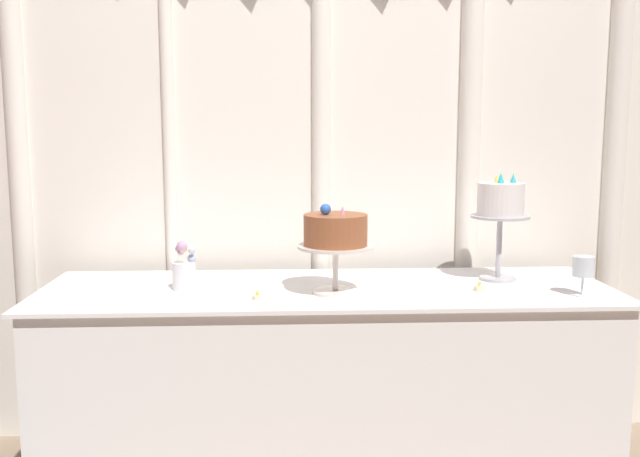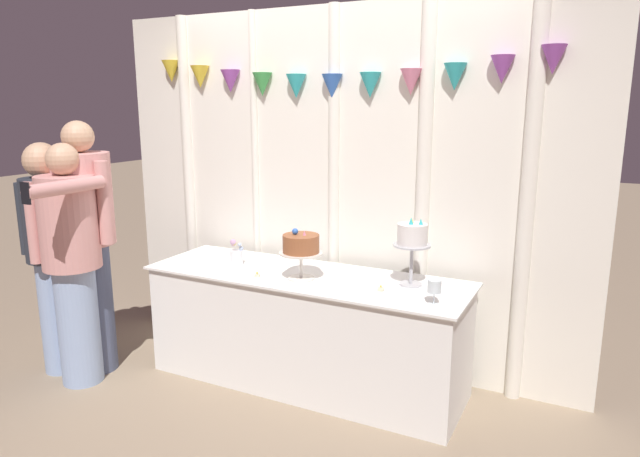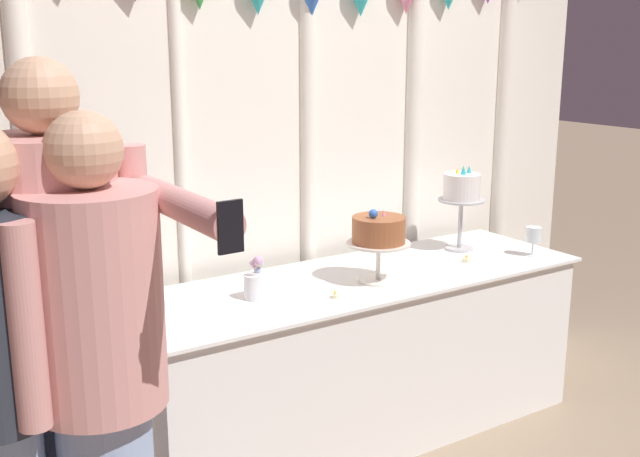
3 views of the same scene
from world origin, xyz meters
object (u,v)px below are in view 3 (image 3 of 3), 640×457
at_px(cake_table, 359,356).
at_px(tealight_far_left, 335,296).
at_px(flower_vase, 255,282).
at_px(wine_glass, 533,235).
at_px(cake_display_nearright, 462,191).
at_px(tealight_near_left, 466,260).
at_px(guest_girl_blue_dress, 101,379).
at_px(guest_man_pink_jacket, 61,338).
at_px(cake_display_nearleft, 378,233).

xyz_separation_m(cake_table, tealight_far_left, (-0.25, -0.18, 0.39)).
bearing_deg(flower_vase, wine_glass, -6.71).
bearing_deg(tealight_far_left, cake_display_nearright, 16.41).
height_order(wine_glass, flower_vase, flower_vase).
bearing_deg(cake_table, wine_glass, -11.34).
relative_size(cake_table, cake_display_nearright, 5.04).
bearing_deg(flower_vase, cake_display_nearright, 5.03).
height_order(tealight_far_left, tealight_near_left, tealight_near_left).
bearing_deg(tealight_near_left, tealight_far_left, -173.56).
height_order(cake_display_nearright, tealight_far_left, cake_display_nearright).
distance_m(cake_table, wine_glass, 1.03).
xyz_separation_m(cake_display_nearright, wine_glass, (0.22, -0.27, -0.19)).
relative_size(wine_glass, guest_girl_blue_dress, 0.09).
xyz_separation_m(cake_table, guest_man_pink_jacket, (-1.41, -0.48, 0.56)).
bearing_deg(cake_display_nearleft, tealight_near_left, 0.80).
xyz_separation_m(cake_display_nearleft, guest_girl_blue_dress, (-1.38, -0.57, -0.10)).
height_order(tealight_far_left, guest_girl_blue_dress, guest_girl_blue_dress).
height_order(wine_glass, tealight_near_left, wine_glass).
relative_size(cake_display_nearleft, wine_glass, 2.29).
bearing_deg(guest_man_pink_jacket, guest_girl_blue_dress, -73.41).
bearing_deg(wine_glass, cake_display_nearright, 128.74).
xyz_separation_m(cake_table, cake_display_nearright, (0.68, 0.09, 0.67)).
xyz_separation_m(cake_table, cake_display_nearleft, (0.02, -0.10, 0.59)).
relative_size(cake_table, guest_girl_blue_dress, 1.33).
distance_m(flower_vase, tealight_near_left, 1.09).
relative_size(wine_glass, guest_man_pink_jacket, 0.08).
xyz_separation_m(wine_glass, tealight_near_left, (-0.34, 0.09, -0.09)).
height_order(cake_display_nearleft, flower_vase, cake_display_nearleft).
bearing_deg(guest_man_pink_jacket, flower_vase, 28.07).
bearing_deg(tealight_near_left, guest_man_pink_jacket, -168.66).
bearing_deg(tealight_far_left, wine_glass, 0.01).
height_order(cake_table, wine_glass, wine_glass).
xyz_separation_m(tealight_near_left, guest_girl_blue_dress, (-1.91, -0.58, 0.11)).
bearing_deg(cake_display_nearleft, flower_vase, 171.30).
bearing_deg(cake_table, guest_man_pink_jacket, -161.10).
relative_size(cake_table, flower_vase, 11.33).
xyz_separation_m(wine_glass, tealight_far_left, (-1.15, -0.00, -0.09)).
height_order(wine_glass, tealight_far_left, wine_glass).
height_order(cake_table, guest_man_pink_jacket, guest_man_pink_jacket).
xyz_separation_m(wine_glass, guest_man_pink_jacket, (-2.31, -0.30, 0.08)).
bearing_deg(cake_table, tealight_far_left, -144.54).
relative_size(cake_table, tealight_far_left, 58.41).
bearing_deg(cake_display_nearleft, cake_display_nearright, 16.24).
relative_size(flower_vase, tealight_near_left, 4.65).
bearing_deg(cake_display_nearright, cake_table, -172.11).
distance_m(cake_table, cake_display_nearleft, 0.60).
height_order(cake_display_nearright, tealight_near_left, cake_display_nearright).
distance_m(cake_table, cake_display_nearright, 0.96).
bearing_deg(cake_display_nearleft, wine_glass, -5.45).
height_order(flower_vase, tealight_far_left, flower_vase).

